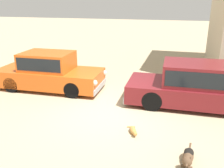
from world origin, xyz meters
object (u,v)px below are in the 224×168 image
parked_sedan_nearest (49,71)px  stray_dog_spotted (188,157)px  stray_cat (133,131)px  parked_sedan_second (195,85)px

parked_sedan_nearest → stray_dog_spotted: size_ratio=4.41×
parked_sedan_nearest → stray_cat: parked_sedan_nearest is taller
parked_sedan_nearest → stray_dog_spotted: bearing=-35.5°
stray_cat → parked_sedan_nearest: bearing=-148.2°
stray_dog_spotted → stray_cat: size_ratio=1.72×
parked_sedan_second → stray_dog_spotted: parked_sedan_second is taller
parked_sedan_nearest → stray_dog_spotted: parked_sedan_nearest is taller
parked_sedan_nearest → parked_sedan_second: 5.60m
parked_sedan_second → stray_dog_spotted: (-0.21, -3.40, -0.57)m
parked_sedan_nearest → stray_dog_spotted: (5.39, -3.54, -0.57)m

